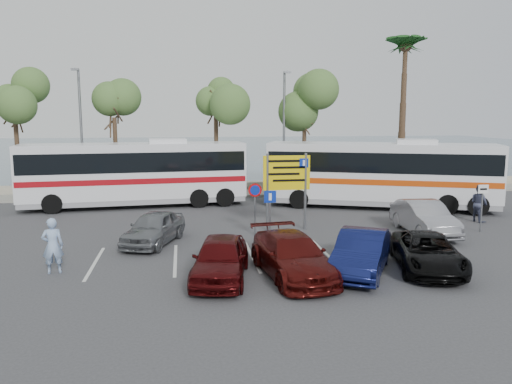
{
  "coord_description": "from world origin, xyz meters",
  "views": [
    {
      "loc": [
        -3.76,
        -19.22,
        5.32
      ],
      "look_at": [
        -0.46,
        3.0,
        1.86
      ],
      "focal_mm": 35.0,
      "sensor_mm": 36.0,
      "label": 1
    }
  ],
  "objects": [
    {
      "name": "street_lamp_left",
      "position": [
        -10.0,
        13.52,
        4.6
      ],
      "size": [
        0.45,
        1.15,
        8.01
      ],
      "color": "slate",
      "rests_on": "kerb_strip"
    },
    {
      "name": "sign_no_stop",
      "position": [
        -0.6,
        2.38,
        1.58
      ],
      "size": [
        0.6,
        0.08,
        2.35
      ],
      "color": "slate",
      "rests_on": "ground"
    },
    {
      "name": "tree_left",
      "position": [
        -8.0,
        14.0,
        6.0
      ],
      "size": [
        3.2,
        3.2,
        7.2
      ],
      "color": "#382619",
      "rests_on": "kerb_strip"
    },
    {
      "name": "coach_bus_right",
      "position": [
        7.5,
        7.96,
        1.85
      ],
      "size": [
        12.94,
        7.21,
        4.0
      ],
      "color": "silver",
      "rests_on": "ground"
    },
    {
      "name": "car_red",
      "position": [
        -2.6,
        -3.5,
        0.71
      ],
      "size": [
        2.43,
        4.43,
        1.43
      ],
      "primitive_type": "imported",
      "rotation": [
        0.0,
        0.0,
        -0.19
      ],
      "color": "#45090B",
      "rests_on": "ground"
    },
    {
      "name": "car_silver_b",
      "position": [
        7.0,
        1.5,
        0.75
      ],
      "size": [
        1.83,
        4.63,
        1.5
      ],
      "primitive_type": "imported",
      "rotation": [
        0.0,
        0.0,
        -0.05
      ],
      "color": "gray",
      "rests_on": "ground"
    },
    {
      "name": "kerb_strip",
      "position": [
        0.0,
        14.0,
        0.07
      ],
      "size": [
        44.0,
        2.4,
        0.15
      ],
      "primitive_type": "cube",
      "color": "gray",
      "rests_on": "ground"
    },
    {
      "name": "palm_tree",
      "position": [
        11.5,
        14.0,
        9.87
      ],
      "size": [
        4.8,
        4.8,
        11.2
      ],
      "color": "#382619",
      "rests_on": "kerb_strip"
    },
    {
      "name": "suv_black",
      "position": [
        4.6,
        -3.5,
        0.62
      ],
      "size": [
        3.15,
        4.85,
        1.24
      ],
      "primitive_type": "imported",
      "rotation": [
        0.0,
        0.0,
        -0.26
      ],
      "color": "black",
      "rests_on": "ground"
    },
    {
      "name": "car_silver_a",
      "position": [
        -5.0,
        1.5,
        0.68
      ],
      "size": [
        2.9,
        4.33,
        1.37
      ],
      "primitive_type": "imported",
      "rotation": [
        0.0,
        0.0,
        -0.35
      ],
      "color": "slate",
      "rests_on": "ground"
    },
    {
      "name": "ground",
      "position": [
        0.0,
        0.0,
        0.0
      ],
      "size": [
        120.0,
        120.0,
        0.0
      ],
      "primitive_type": "plane",
      "color": "#363639",
      "rests_on": "ground"
    },
    {
      "name": "sign_parking",
      "position": [
        -0.2,
        0.79,
        1.47
      ],
      "size": [
        0.5,
        0.07,
        2.25
      ],
      "color": "slate",
      "rests_on": "ground"
    },
    {
      "name": "car_blue",
      "position": [
        2.2,
        -3.5,
        0.72
      ],
      "size": [
        3.44,
        4.57,
        1.44
      ],
      "primitive_type": "imported",
      "rotation": [
        0.0,
        0.0,
        -0.5
      ],
      "color": "#0F1548",
      "rests_on": "ground"
    },
    {
      "name": "sea",
      "position": [
        0.0,
        60.0,
        0.01
      ],
      "size": [
        140.0,
        140.0,
        0.0
      ],
      "primitive_type": "plane",
      "color": "#435C6B",
      "rests_on": "ground"
    },
    {
      "name": "direction_sign",
      "position": [
        1.0,
        3.2,
        2.43
      ],
      "size": [
        2.2,
        0.12,
        3.6
      ],
      "color": "slate",
      "rests_on": "ground"
    },
    {
      "name": "tree_far_left",
      "position": [
        -14.0,
        14.0,
        6.33
      ],
      "size": [
        3.2,
        3.2,
        7.6
      ],
      "color": "#382619",
      "rests_on": "kerb_strip"
    },
    {
      "name": "coach_bus_left",
      "position": [
        -6.5,
        10.5,
        1.84
      ],
      "size": [
        12.92,
        3.8,
        3.97
      ],
      "color": "silver",
      "rests_on": "ground"
    },
    {
      "name": "sign_taxi",
      "position": [
        9.8,
        1.49,
        1.42
      ],
      "size": [
        0.5,
        0.07,
        2.2
      ],
      "color": "slate",
      "rests_on": "ground"
    },
    {
      "name": "lane_markings",
      "position": [
        -1.14,
        -1.0,
        0.0
      ],
      "size": [
        12.02,
        4.2,
        0.01
      ],
      "primitive_type": null,
      "color": "silver",
      "rests_on": "ground"
    },
    {
      "name": "seawall",
      "position": [
        0.0,
        16.0,
        0.3
      ],
      "size": [
        48.0,
        0.8,
        0.6
      ],
      "primitive_type": "cube",
      "color": "#A89F86",
      "rests_on": "ground"
    },
    {
      "name": "street_lamp_right",
      "position": [
        3.0,
        13.52,
        4.6
      ],
      "size": [
        0.45,
        1.15,
        8.01
      ],
      "color": "slate",
      "rests_on": "kerb_strip"
    },
    {
      "name": "pedestrian_near",
      "position": [
        -8.17,
        -2.0,
        0.96
      ],
      "size": [
        0.77,
        0.57,
        1.92
      ],
      "primitive_type": "imported",
      "rotation": [
        0.0,
        0.0,
        3.31
      ],
      "color": "#92ADD4",
      "rests_on": "ground"
    },
    {
      "name": "tree_mid",
      "position": [
        -1.5,
        14.0,
        6.65
      ],
      "size": [
        3.2,
        3.2,
        8.0
      ],
      "color": "#382619",
      "rests_on": "kerb_strip"
    },
    {
      "name": "pedestrian_far",
      "position": [
        11.0,
        3.58,
        0.94
      ],
      "size": [
        0.88,
        1.04,
        1.89
      ],
      "primitive_type": "imported",
      "rotation": [
        0.0,
        0.0,
        1.77
      ],
      "color": "#383D55",
      "rests_on": "ground"
    },
    {
      "name": "car_maroon",
      "position": [
        -0.2,
        -3.5,
        0.7
      ],
      "size": [
        2.53,
        5.02,
        1.4
      ],
      "primitive_type": "imported",
      "rotation": [
        0.0,
        0.0,
        0.12
      ],
      "color": "#4D0F0C",
      "rests_on": "ground"
    },
    {
      "name": "tree_right",
      "position": [
        4.5,
        14.0,
        6.17
      ],
      "size": [
        3.2,
        3.2,
        7.4
      ],
      "color": "#382619",
      "rests_on": "kerb_strip"
    }
  ]
}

